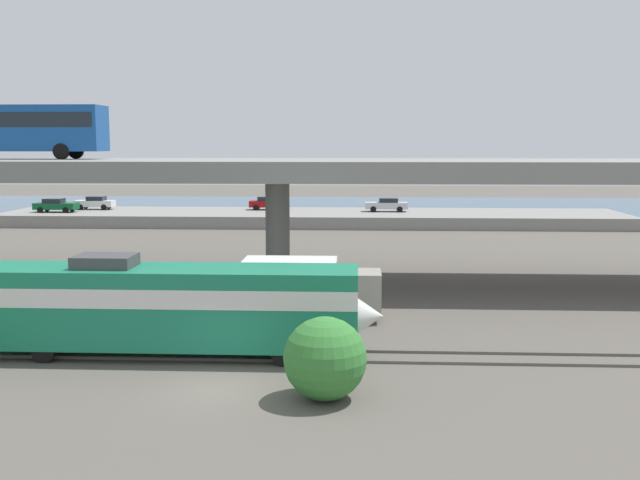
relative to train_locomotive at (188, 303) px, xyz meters
name	(u,v)px	position (x,y,z in m)	size (l,w,h in m)	color
ground_plane	(218,388)	(1.96, -4.00, -2.19)	(260.00, 260.00, 0.00)	#565149
rail_strip_near	(233,360)	(1.96, -0.76, -2.13)	(110.00, 0.12, 0.12)	#59544C
rail_strip_far	(239,349)	(1.96, 0.76, -2.13)	(110.00, 0.12, 0.12)	#59544C
train_locomotive	(188,303)	(0.00, 0.00, 0.00)	(16.52, 3.04, 4.18)	#197A56
highway_overpass	(277,172)	(1.96, 16.00, 4.81)	(96.00, 10.86, 7.73)	gray
transit_bus_on_overpass	(11,127)	(-15.32, 17.36, 7.60)	(12.00, 2.68, 3.40)	#14478C
service_truck_west	(308,287)	(4.48, 6.58, -0.56)	(6.80, 2.46, 3.04)	#9E998C
pier_parking_lot	(312,218)	(1.96, 51.00, -1.55)	(67.24, 12.02, 1.28)	gray
parked_car_0	(56,205)	(-26.00, 49.34, -0.13)	(4.53, 2.00, 1.50)	#0C4C26
parked_car_1	(387,205)	(10.12, 51.85, -0.14)	(4.63, 1.84, 1.50)	#B7B7BC
parked_car_2	(268,203)	(-3.24, 53.47, -0.14)	(4.12, 1.97, 1.50)	maroon
parked_car_3	(95,203)	(-22.91, 52.89, -0.14)	(4.36, 1.88, 1.50)	silver
harbor_water	(322,206)	(1.96, 74.00, -2.19)	(140.00, 36.00, 0.01)	#385B7A
shrub_right	(325,359)	(5.85, -5.02, -0.76)	(2.87, 2.87, 2.87)	#347B32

